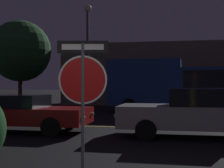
{
  "coord_description": "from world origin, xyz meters",
  "views": [
    {
      "loc": [
        0.83,
        -3.59,
        1.52
      ],
      "look_at": [
        -0.69,
        5.27,
        1.59
      ],
      "focal_mm": 50.0,
      "sensor_mm": 36.0,
      "label": 1
    }
  ],
  "objects_px": {
    "passing_car_2": "(197,113)",
    "street_lamp": "(88,42)",
    "delivery_truck": "(168,84)",
    "passing_car_1": "(20,113)",
    "tree_1": "(20,51)",
    "stop_sign": "(83,80)"
  },
  "relations": [
    {
      "from": "passing_car_2",
      "to": "delivery_truck",
      "type": "distance_m",
      "value": 9.01
    },
    {
      "from": "passing_car_2",
      "to": "street_lamp",
      "type": "bearing_deg",
      "value": 34.84
    },
    {
      "from": "passing_car_2",
      "to": "street_lamp",
      "type": "xyz_separation_m",
      "value": [
        -5.48,
        8.26,
        3.44
      ]
    },
    {
      "from": "passing_car_2",
      "to": "street_lamp",
      "type": "distance_m",
      "value": 10.49
    },
    {
      "from": "stop_sign",
      "to": "tree_1",
      "type": "height_order",
      "value": "tree_1"
    },
    {
      "from": "passing_car_1",
      "to": "delivery_truck",
      "type": "bearing_deg",
      "value": 151.21
    },
    {
      "from": "stop_sign",
      "to": "passing_car_2",
      "type": "height_order",
      "value": "stop_sign"
    },
    {
      "from": "tree_1",
      "to": "passing_car_1",
      "type": "bearing_deg",
      "value": -63.85
    },
    {
      "from": "stop_sign",
      "to": "street_lamp",
      "type": "distance_m",
      "value": 13.26
    },
    {
      "from": "stop_sign",
      "to": "passing_car_2",
      "type": "bearing_deg",
      "value": 51.61
    },
    {
      "from": "passing_car_1",
      "to": "street_lamp",
      "type": "height_order",
      "value": "street_lamp"
    },
    {
      "from": "passing_car_2",
      "to": "tree_1",
      "type": "bearing_deg",
      "value": 43.99
    },
    {
      "from": "passing_car_2",
      "to": "tree_1",
      "type": "height_order",
      "value": "tree_1"
    },
    {
      "from": "delivery_truck",
      "to": "street_lamp",
      "type": "height_order",
      "value": "street_lamp"
    },
    {
      "from": "stop_sign",
      "to": "street_lamp",
      "type": "height_order",
      "value": "street_lamp"
    },
    {
      "from": "stop_sign",
      "to": "street_lamp",
      "type": "bearing_deg",
      "value": 93.8
    },
    {
      "from": "stop_sign",
      "to": "passing_car_1",
      "type": "xyz_separation_m",
      "value": [
        -3.39,
        4.5,
        -0.99
      ]
    },
    {
      "from": "passing_car_2",
      "to": "street_lamp",
      "type": "height_order",
      "value": "street_lamp"
    },
    {
      "from": "passing_car_1",
      "to": "street_lamp",
      "type": "relative_size",
      "value": 0.74
    },
    {
      "from": "delivery_truck",
      "to": "street_lamp",
      "type": "distance_m",
      "value": 5.34
    },
    {
      "from": "passing_car_1",
      "to": "passing_car_2",
      "type": "xyz_separation_m",
      "value": [
        5.75,
        -0.12,
        0.08
      ]
    },
    {
      "from": "delivery_truck",
      "to": "tree_1",
      "type": "xyz_separation_m",
      "value": [
        -11.36,
        4.24,
        2.62
      ]
    }
  ]
}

